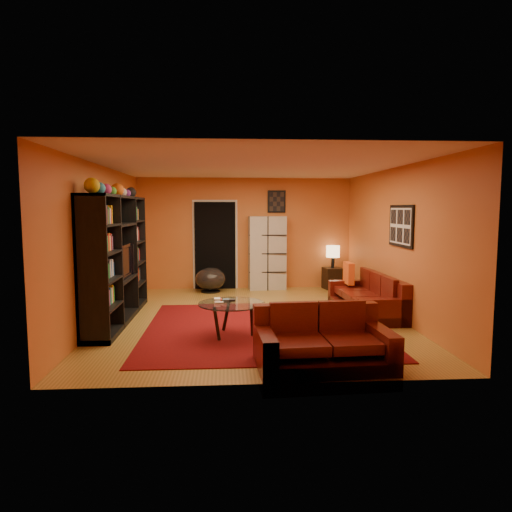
{
  "coord_description": "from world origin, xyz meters",
  "views": [
    {
      "loc": [
        -0.44,
        -7.75,
        1.9
      ],
      "look_at": [
        0.07,
        0.1,
        1.07
      ],
      "focal_mm": 32.0,
      "sensor_mm": 36.0,
      "label": 1
    }
  ],
  "objects": [
    {
      "name": "wall_art_right",
      "position": [
        2.48,
        -0.3,
        1.6
      ],
      "size": [
        0.03,
        1.0,
        0.7
      ],
      "primitive_type": "cube",
      "color": "black",
      "rests_on": "wall_right"
    },
    {
      "name": "rug",
      "position": [
        0.1,
        -0.7,
        0.01
      ],
      "size": [
        3.6,
        3.6,
        0.01
      ],
      "primitive_type": "cube",
      "color": "#4F090C",
      "rests_on": "floor"
    },
    {
      "name": "wall_art_back",
      "position": [
        0.75,
        2.98,
        2.05
      ],
      "size": [
        0.42,
        0.03,
        0.52
      ],
      "primitive_type": "cube",
      "color": "black",
      "rests_on": "wall_back"
    },
    {
      "name": "wall_back",
      "position": [
        0.0,
        3.0,
        1.3
      ],
      "size": [
        6.0,
        0.0,
        6.0
      ],
      "primitive_type": "plane",
      "rotation": [
        1.57,
        0.0,
        0.0
      ],
      "color": "#C0612A",
      "rests_on": "floor"
    },
    {
      "name": "floor",
      "position": [
        0.0,
        0.0,
        0.0
      ],
      "size": [
        6.0,
        6.0,
        0.0
      ],
      "primitive_type": "plane",
      "color": "olive",
      "rests_on": "ground"
    },
    {
      "name": "wall_front",
      "position": [
        0.0,
        -3.0,
        1.3
      ],
      "size": [
        6.0,
        0.0,
        6.0
      ],
      "primitive_type": "plane",
      "rotation": [
        -1.57,
        0.0,
        0.0
      ],
      "color": "#C0612A",
      "rests_on": "floor"
    },
    {
      "name": "wall_right",
      "position": [
        2.5,
        0.0,
        1.3
      ],
      "size": [
        0.0,
        6.0,
        6.0
      ],
      "primitive_type": "plane",
      "rotation": [
        1.57,
        0.0,
        -1.57
      ],
      "color": "#C0612A",
      "rests_on": "floor"
    },
    {
      "name": "side_table",
      "position": [
        2.06,
        2.75,
        0.25
      ],
      "size": [
        0.46,
        0.46,
        0.5
      ],
      "primitive_type": "cube",
      "rotation": [
        0.0,
        0.0,
        0.16
      ],
      "color": "black",
      "rests_on": "floor"
    },
    {
      "name": "sofa",
      "position": [
        2.13,
        0.18,
        0.29
      ],
      "size": [
        0.9,
        2.08,
        0.85
      ],
      "rotation": [
        0.0,
        0.0,
        0.03
      ],
      "color": "#460C09",
      "rests_on": "rug"
    },
    {
      "name": "table_lamp",
      "position": [
        2.06,
        2.75,
        0.87
      ],
      "size": [
        0.31,
        0.31,
        0.52
      ],
      "color": "black",
      "rests_on": "side_table"
    },
    {
      "name": "bowl_chair",
      "position": [
        -0.8,
        2.5,
        0.3
      ],
      "size": [
        0.68,
        0.68,
        0.55
      ],
      "color": "black",
      "rests_on": "floor"
    },
    {
      "name": "doorway",
      "position": [
        -0.7,
        2.96,
        1.02
      ],
      "size": [
        0.95,
        0.1,
        2.04
      ],
      "primitive_type": "cube",
      "color": "black",
      "rests_on": "floor"
    },
    {
      "name": "storage_cabinet",
      "position": [
        0.51,
        2.8,
        0.85
      ],
      "size": [
        0.88,
        0.44,
        1.71
      ],
      "primitive_type": "cube",
      "rotation": [
        0.0,
        0.0,
        0.07
      ],
      "color": "#B0ACA2",
      "rests_on": "floor"
    },
    {
      "name": "ceiling",
      "position": [
        0.0,
        0.0,
        2.6
      ],
      "size": [
        6.0,
        6.0,
        0.0
      ],
      "primitive_type": "plane",
      "rotation": [
        3.14,
        0.0,
        0.0
      ],
      "color": "white",
      "rests_on": "wall_back"
    },
    {
      "name": "entertainment_unit",
      "position": [
        -2.27,
        0.0,
        1.05
      ],
      "size": [
        0.45,
        3.0,
        2.1
      ],
      "primitive_type": "cube",
      "color": "black",
      "rests_on": "floor"
    },
    {
      "name": "throw_pillow",
      "position": [
        1.95,
        0.95,
        0.63
      ],
      "size": [
        0.12,
        0.42,
        0.42
      ],
      "primitive_type": "cube",
      "color": "orange",
      "rests_on": "sofa"
    },
    {
      "name": "coffee_table",
      "position": [
        -0.37,
        -1.12,
        0.45
      ],
      "size": [
        0.99,
        0.99,
        0.49
      ],
      "rotation": [
        0.0,
        0.0,
        -0.26
      ],
      "color": "silver",
      "rests_on": "floor"
    },
    {
      "name": "wall_left",
      "position": [
        -2.5,
        0.0,
        1.3
      ],
      "size": [
        0.0,
        6.0,
        6.0
      ],
      "primitive_type": "plane",
      "rotation": [
        1.57,
        0.0,
        1.57
      ],
      "color": "#C0612A",
      "rests_on": "floor"
    },
    {
      "name": "tv",
      "position": [
        -2.23,
        0.04,
        1.0
      ],
      "size": [
        0.99,
        0.13,
        0.57
      ],
      "primitive_type": "imported",
      "rotation": [
        0.0,
        0.0,
        1.57
      ],
      "color": "black",
      "rests_on": "entertainment_unit"
    },
    {
      "name": "loveseat",
      "position": [
        0.71,
        -2.41,
        0.28
      ],
      "size": [
        1.64,
        1.04,
        0.85
      ],
      "rotation": [
        0.0,
        0.0,
        1.63
      ],
      "color": "#460C09",
      "rests_on": "rug"
    }
  ]
}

